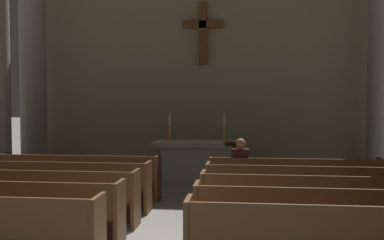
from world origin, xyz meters
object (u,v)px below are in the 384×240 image
(column_left_fourth, at_px, (33,71))
(candlestick_right, at_px, (224,133))
(candlestick_left, at_px, (170,132))
(lone_worshipper, at_px, (240,169))
(pew_left_row_2, at_px, (10,211))
(altar, at_px, (197,160))
(lectern, at_px, (234,167))
(pew_right_row_3, at_px, (308,203))
(pew_left_row_4, at_px, (62,185))
(pew_right_row_2, at_px, (317,220))
(pew_left_row_5, at_px, (80,177))
(column_right_fourth, at_px, (382,69))
(pew_right_row_5, at_px, (295,181))
(pew_right_row_4, at_px, (300,191))
(pew_left_row_3, at_px, (39,196))

(column_left_fourth, xyz_separation_m, candlestick_right, (5.47, -0.86, -1.64))
(candlestick_left, xyz_separation_m, lone_worshipper, (1.84, -2.41, -0.55))
(pew_left_row_2, relative_size, altar, 1.54)
(lectern, bearing_deg, pew_right_row_3, -69.11)
(pew_left_row_4, height_order, column_left_fourth, column_left_fourth)
(pew_left_row_4, bearing_deg, pew_left_row_2, -90.00)
(pew_right_row_2, height_order, lectern, lectern)
(pew_left_row_5, xyz_separation_m, lone_worshipper, (3.36, 0.04, 0.22))
(column_right_fourth, distance_m, candlestick_right, 4.47)
(lone_worshipper, bearing_deg, pew_right_row_5, -2.04)
(pew_left_row_4, bearing_deg, candlestick_right, 49.65)
(pew_right_row_4, height_order, lectern, lectern)
(pew_right_row_5, xyz_separation_m, candlestick_right, (-1.52, 2.44, 0.76))
(altar, xyz_separation_m, lone_worshipper, (1.14, -2.41, 0.16))
(pew_right_row_4, bearing_deg, pew_left_row_4, 180.00)
(pew_left_row_4, xyz_separation_m, pew_right_row_4, (4.44, 0.00, 0.00))
(candlestick_right, bearing_deg, candlestick_left, 180.00)
(altar, bearing_deg, lone_worshipper, -64.64)
(pew_left_row_5, bearing_deg, candlestick_right, 39.96)
(pew_left_row_3, distance_m, altar, 4.95)
(pew_right_row_5, height_order, candlestick_right, candlestick_right)
(pew_right_row_5, bearing_deg, column_right_fourth, 52.37)
(pew_right_row_2, bearing_deg, pew_right_row_4, 90.00)
(pew_right_row_3, xyz_separation_m, pew_right_row_4, (0.00, 0.99, 0.00))
(pew_right_row_2, relative_size, altar, 1.54)
(pew_left_row_2, bearing_deg, candlestick_left, 74.34)
(lectern, bearing_deg, pew_left_row_5, -158.78)
(column_left_fourth, xyz_separation_m, candlestick_left, (4.07, -0.86, -1.64))
(column_left_fourth, bearing_deg, pew_left_row_5, -52.37)
(candlestick_right, bearing_deg, pew_left_row_3, -123.40)
(pew_left_row_3, distance_m, pew_left_row_4, 0.99)
(pew_right_row_4, bearing_deg, lectern, 118.84)
(pew_right_row_2, distance_m, candlestick_right, 5.67)
(pew_left_row_2, relative_size, candlestick_right, 4.72)
(pew_right_row_3, bearing_deg, pew_left_row_4, 167.42)
(column_right_fourth, height_order, lectern, column_right_fourth)
(altar, relative_size, lectern, 1.91)
(pew_left_row_5, xyz_separation_m, lectern, (3.20, 1.24, 0.07))
(altar, relative_size, candlestick_left, 3.07)
(column_right_fourth, bearing_deg, pew_right_row_5, -127.63)
(candlestick_left, relative_size, lectern, 0.62)
(pew_left_row_2, relative_size, column_right_fourth, 0.57)
(pew_right_row_3, height_order, candlestick_left, candlestick_left)
(pew_left_row_4, height_order, lectern, lectern)
(pew_left_row_2, relative_size, pew_left_row_5, 1.00)
(pew_left_row_3, relative_size, column_left_fourth, 0.57)
(pew_right_row_3, relative_size, lone_worshipper, 2.56)
(lone_worshipper, bearing_deg, column_right_fourth, 42.03)
(lone_worshipper, bearing_deg, pew_left_row_4, -162.97)
(pew_left_row_5, bearing_deg, candlestick_left, 58.17)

